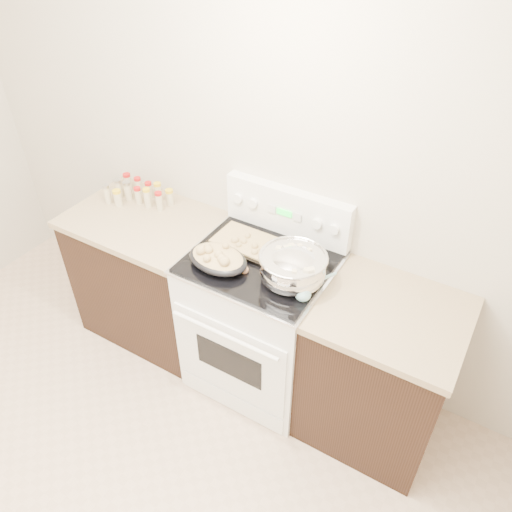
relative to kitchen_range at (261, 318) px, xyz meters
The scene contains 9 objects.
counter_left 0.83m from the kitchen_range, behind, with size 0.93×0.67×0.92m.
counter_right 0.73m from the kitchen_range, ahead, with size 0.73×0.67×0.92m.
kitchen_range is the anchor object (origin of this frame).
mixing_bowl 0.58m from the kitchen_range, 16.65° to the right, with size 0.36×0.36×0.20m.
roasting_pan 0.55m from the kitchen_range, 135.76° to the right, with size 0.36×0.27×0.12m.
baking_sheet 0.50m from the kitchen_range, 154.75° to the left, with size 0.38×0.27×0.06m.
wooden_spoon 0.48m from the kitchen_range, 86.19° to the right, with size 0.18×0.23×0.04m.
blue_ladle 0.61m from the kitchen_range, 24.40° to the right, with size 0.12×0.27×0.10m.
spice_jars 1.11m from the kitchen_range, behind, with size 0.40×0.23×0.13m.
Camera 1 is at (1.40, -0.38, 2.62)m, focal length 35.00 mm.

